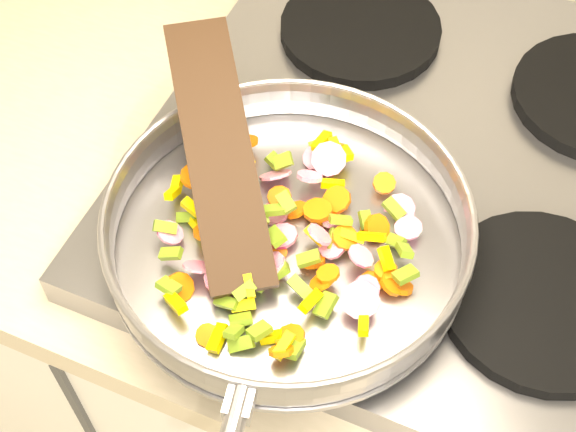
% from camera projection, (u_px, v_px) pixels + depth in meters
% --- Properties ---
extents(cooktop, '(0.60, 0.60, 0.04)m').
position_uv_depth(cooktop, '(436.00, 164.00, 0.86)').
color(cooktop, '#939399').
rests_on(cooktop, counter_top).
extents(grate_fl, '(0.19, 0.19, 0.02)m').
position_uv_depth(grate_fl, '(263.00, 203.00, 0.80)').
color(grate_fl, black).
rests_on(grate_fl, cooktop).
extents(grate_fr, '(0.19, 0.19, 0.02)m').
position_uv_depth(grate_fr, '(543.00, 300.00, 0.73)').
color(grate_fr, black).
rests_on(grate_fr, cooktop).
extents(grate_bl, '(0.19, 0.19, 0.02)m').
position_uv_depth(grate_bl, '(360.00, 29.00, 0.95)').
color(grate_bl, black).
rests_on(grate_bl, cooktop).
extents(saute_pan, '(0.37, 0.54, 0.05)m').
position_uv_depth(saute_pan, '(287.00, 229.00, 0.73)').
color(saute_pan, '#9E9EA5').
rests_on(saute_pan, grate_fl).
extents(vegetable_heap, '(0.26, 0.26, 0.05)m').
position_uv_depth(vegetable_heap, '(285.00, 229.00, 0.74)').
color(vegetable_heap, '#E4C700').
rests_on(vegetable_heap, saute_pan).
extents(wooden_spatula, '(0.20, 0.24, 0.10)m').
position_uv_depth(wooden_spatula, '(219.00, 152.00, 0.73)').
color(wooden_spatula, black).
rests_on(wooden_spatula, saute_pan).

